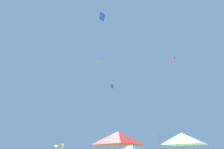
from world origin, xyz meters
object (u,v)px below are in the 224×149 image
object	(u,v)px
kite_magenta_box	(174,57)
kite_blue_box	(112,86)
canopy_tent_white	(183,139)
canopy_tent_red	(118,138)
canopy_tent_teal	(132,148)
kite_lime_delta	(98,62)
kite_blue_diamond	(102,17)
kite_green_delta	(159,133)

from	to	relation	value
kite_magenta_box	kite_blue_box	bearing A→B (deg)	141.78
canopy_tent_white	kite_magenta_box	xyz separation A→B (m)	(7.90, 8.70, 18.53)
canopy_tent_red	canopy_tent_teal	bearing A→B (deg)	70.88
canopy_tent_white	kite_magenta_box	world-z (taller)	kite_magenta_box
canopy_tent_teal	canopy_tent_red	bearing A→B (deg)	-109.12
kite_lime_delta	kite_blue_diamond	bearing A→B (deg)	-83.19
canopy_tent_red	kite_blue_diamond	world-z (taller)	kite_blue_diamond
canopy_tent_teal	canopy_tent_white	world-z (taller)	canopy_tent_white
kite_green_delta	kite_magenta_box	size ratio (longest dim) A/B	1.16
canopy_tent_red	kite_green_delta	xyz separation A→B (m)	(11.77, 22.14, 3.14)
canopy_tent_teal	kite_lime_delta	distance (m)	27.77
canopy_tent_red	kite_blue_diamond	bearing A→B (deg)	132.19
kite_blue_box	kite_green_delta	size ratio (longest dim) A/B	0.63
kite_magenta_box	kite_blue_diamond	distance (m)	19.50
kite_lime_delta	kite_blue_diamond	xyz separation A→B (m)	(1.94, -16.29, -1.49)
kite_lime_delta	canopy_tent_red	bearing A→B (deg)	-77.10
kite_blue_box	kite_magenta_box	world-z (taller)	kite_magenta_box
kite_blue_box	kite_lime_delta	world-z (taller)	kite_lime_delta
canopy_tent_white	kite_green_delta	xyz separation A→B (m)	(4.73, 19.76, 2.96)
canopy_tent_teal	kite_blue_diamond	world-z (taller)	kite_blue_diamond
canopy_tent_white	kite_blue_box	distance (m)	27.14
canopy_tent_red	kite_magenta_box	distance (m)	26.39
canopy_tent_teal	kite_blue_box	world-z (taller)	kite_blue_box
kite_green_delta	kite_magenta_box	bearing A→B (deg)	-73.98
kite_blue_box	canopy_tent_teal	bearing A→B (deg)	-83.25
kite_green_delta	kite_blue_diamond	world-z (taller)	kite_blue_diamond
kite_magenta_box	kite_green_delta	bearing A→B (deg)	106.02
canopy_tent_red	kite_blue_box	size ratio (longest dim) A/B	2.77
kite_lime_delta	kite_magenta_box	bearing A→B (deg)	-22.13
kite_lime_delta	kite_magenta_box	xyz separation A→B (m)	(19.28, -7.84, -4.37)
kite_magenta_box	kite_blue_diamond	bearing A→B (deg)	-154.01
kite_green_delta	kite_lime_delta	size ratio (longest dim) A/B	1.40
kite_blue_box	kite_lime_delta	size ratio (longest dim) A/B	0.89
canopy_tent_white	kite_blue_box	bearing A→B (deg)	108.92
canopy_tent_white	canopy_tent_red	bearing A→B (deg)	-161.30
canopy_tent_white	kite_blue_diamond	xyz separation A→B (m)	(-9.43, 0.25, 21.41)
kite_lime_delta	kite_blue_box	bearing A→B (deg)	41.79
canopy_tent_teal	kite_lime_delta	size ratio (longest dim) A/B	1.99
kite_lime_delta	canopy_tent_white	bearing A→B (deg)	-55.49
canopy_tent_red	kite_lime_delta	bearing A→B (deg)	102.90
canopy_tent_teal	kite_green_delta	xyz separation A→B (m)	(9.73, 16.26, 3.73)
canopy_tent_red	canopy_tent_white	xyz separation A→B (m)	(7.04, 2.38, 0.18)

